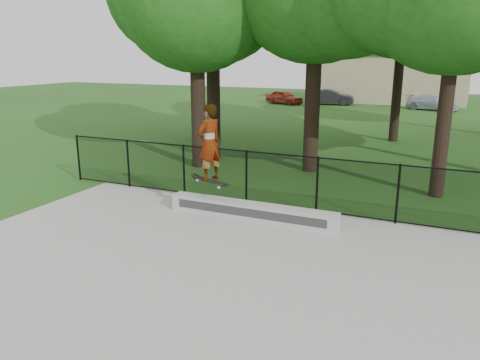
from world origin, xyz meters
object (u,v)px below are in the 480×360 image
Objects in this scene: car_a at (284,97)px; car_c at (432,103)px; grind_ledge at (251,211)px; skater_airborne at (209,144)px; car_b at (331,97)px.

car_a is 11.61m from car_c.
skater_airborne is at bearing -167.10° from grind_ledge.
car_a is 1.63× the size of skater_airborne.
grind_ledge is 2.15× the size of skater_airborne.
car_a is 3.84m from car_b.
car_a is 29.01m from skater_airborne.
car_a is at bearing 107.53° from grind_ledge.
car_c is (2.85, 28.00, 0.26)m from grind_ledge.
car_c reaches higher than grind_ledge.
skater_airborne is (-1.03, -0.24, 1.68)m from grind_ledge.
skater_airborne is at bearing -143.69° from car_a.
car_b is at bearing 101.51° from car_c.
car_a is at bearing 105.44° from skater_airborne.
car_a is 0.98× the size of car_c.
skater_airborne reaches higher than car_c.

